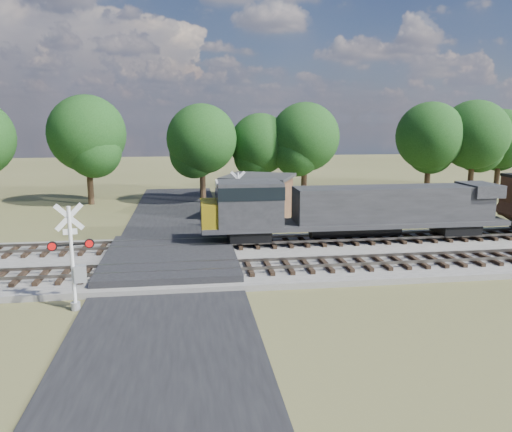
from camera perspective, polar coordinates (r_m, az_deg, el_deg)
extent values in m
plane|color=brown|center=(27.23, -9.74, -5.73)|extent=(160.00, 160.00, 0.00)
cube|color=gray|center=(29.08, 10.44, -4.36)|extent=(140.00, 10.00, 0.30)
cube|color=black|center=(27.22, -9.74, -5.65)|extent=(7.00, 60.00, 0.08)
cube|color=#262628|center=(27.62, -9.73, -4.80)|extent=(7.00, 9.00, 0.62)
cube|color=black|center=(25.20, -5.33, -6.06)|extent=(44.00, 2.60, 0.18)
cube|color=#5E5750|center=(26.05, 12.68, -5.34)|extent=(140.00, 0.08, 0.15)
cube|color=#5E5750|center=(27.35, 11.63, -4.51)|extent=(140.00, 0.08, 0.15)
cube|color=black|center=(30.02, -5.78, -3.27)|extent=(44.00, 2.60, 0.18)
cube|color=#5E5750|center=(30.62, 9.42, -2.76)|extent=(140.00, 0.08, 0.15)
cube|color=#5E5750|center=(31.95, 8.66, -2.15)|extent=(140.00, 0.08, 0.15)
cylinder|color=silver|center=(21.68, -20.27, -4.64)|extent=(0.15, 0.15, 4.36)
cylinder|color=#989B9E|center=(22.29, -19.92, -9.64)|extent=(0.39, 0.39, 0.33)
cube|color=silver|center=(21.30, -20.59, -0.11)|extent=(1.13, 0.26, 1.14)
cube|color=silver|center=(21.30, -20.59, -0.11)|extent=(1.13, 0.26, 1.14)
cube|color=silver|center=(21.41, -20.48, -1.69)|extent=(0.54, 0.14, 0.24)
cube|color=black|center=(21.53, -20.38, -3.10)|extent=(1.72, 0.40, 0.07)
cylinder|color=red|center=(21.57, -22.26, -3.21)|extent=(0.41, 0.18, 0.39)
cylinder|color=red|center=(21.52, -18.50, -2.98)|extent=(0.41, 0.18, 0.39)
cube|color=#989B9E|center=(21.85, -19.44, -6.25)|extent=(0.54, 0.42, 0.71)
cylinder|color=silver|center=(35.17, -2.06, 1.66)|extent=(0.14, 0.14, 4.09)
cylinder|color=#989B9E|center=(35.53, -2.04, -1.35)|extent=(0.37, 0.37, 0.31)
cube|color=silver|center=(34.94, -2.08, 4.31)|extent=(1.07, 0.06, 1.07)
cube|color=silver|center=(34.94, -2.08, 4.31)|extent=(1.07, 0.06, 1.07)
cube|color=silver|center=(35.01, -2.07, 3.39)|extent=(0.51, 0.04, 0.23)
cube|color=black|center=(35.08, -2.07, 2.57)|extent=(1.64, 0.09, 0.06)
cylinder|color=red|center=(35.14, -0.98, 2.59)|extent=(0.37, 0.11, 0.37)
cylinder|color=red|center=(35.04, -3.15, 2.55)|extent=(0.37, 0.11, 0.37)
cube|color=#989B9E|center=(35.26, -2.47, 0.67)|extent=(0.47, 0.32, 0.67)
cube|color=#462B1E|center=(39.26, 0.29, 2.01)|extent=(6.03, 6.03, 3.22)
cube|color=#29292C|center=(39.02, 0.30, 4.51)|extent=(6.63, 6.63, 0.23)
cylinder|color=black|center=(48.31, -18.46, 4.19)|extent=(0.56, 0.56, 4.96)
sphere|color=#133310|center=(48.03, -18.75, 8.90)|extent=(6.95, 6.95, 6.95)
cylinder|color=black|center=(46.70, -6.12, 4.24)|extent=(0.56, 0.56, 4.58)
sphere|color=#133310|center=(46.41, -6.21, 8.74)|extent=(6.41, 6.41, 6.41)
cylinder|color=black|center=(48.63, 0.47, 4.33)|extent=(0.56, 0.56, 4.17)
sphere|color=#133310|center=(48.36, 0.47, 8.25)|extent=(5.83, 5.83, 5.83)
cylinder|color=black|center=(48.35, 5.52, 4.54)|extent=(0.56, 0.56, 4.67)
sphere|color=#133310|center=(48.07, 5.60, 8.97)|extent=(6.54, 6.54, 6.54)
cylinder|color=black|center=(52.14, 19.01, 4.48)|extent=(0.56, 0.56, 4.71)
sphere|color=#133310|center=(51.89, 19.28, 8.62)|extent=(6.60, 6.60, 6.60)
cylinder|color=black|center=(53.90, 23.36, 4.43)|extent=(0.56, 0.56, 4.80)
sphere|color=#133310|center=(53.65, 23.68, 8.50)|extent=(6.72, 6.72, 6.72)
cylinder|color=black|center=(59.00, 25.86, 4.53)|extent=(0.56, 0.56, 4.40)
sphere|color=#133310|center=(58.77, 26.15, 7.94)|extent=(6.16, 6.16, 6.16)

